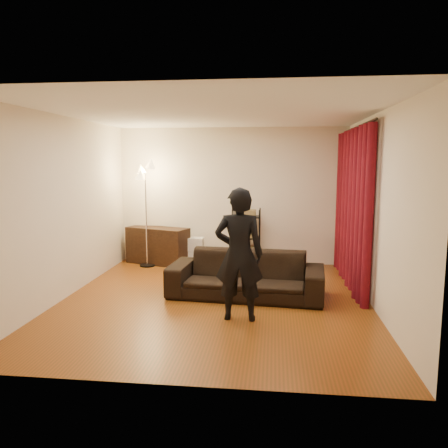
# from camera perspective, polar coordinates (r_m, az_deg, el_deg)

# --- Properties ---
(floor) EXTENTS (5.00, 5.00, 0.00)m
(floor) POSITION_cam_1_polar(r_m,az_deg,el_deg) (6.55, -1.19, -9.93)
(floor) COLOR brown
(floor) RESTS_ON ground
(ceiling) EXTENTS (5.00, 5.00, 0.00)m
(ceiling) POSITION_cam_1_polar(r_m,az_deg,el_deg) (6.26, -1.26, 14.27)
(ceiling) COLOR white
(ceiling) RESTS_ON ground
(wall_back) EXTENTS (5.00, 0.00, 5.00)m
(wall_back) POSITION_cam_1_polar(r_m,az_deg,el_deg) (8.74, 1.00, 3.66)
(wall_back) COLOR beige
(wall_back) RESTS_ON ground
(wall_front) EXTENTS (5.00, 0.00, 5.00)m
(wall_front) POSITION_cam_1_polar(r_m,az_deg,el_deg) (3.83, -6.30, -2.16)
(wall_front) COLOR beige
(wall_front) RESTS_ON ground
(wall_left) EXTENTS (0.00, 5.00, 5.00)m
(wall_left) POSITION_cam_1_polar(r_m,az_deg,el_deg) (6.94, -19.99, 2.01)
(wall_left) COLOR beige
(wall_left) RESTS_ON ground
(wall_right) EXTENTS (0.00, 5.00, 5.00)m
(wall_right) POSITION_cam_1_polar(r_m,az_deg,el_deg) (6.36, 19.29, 1.54)
(wall_right) COLOR beige
(wall_right) RESTS_ON ground
(curtain_rod) EXTENTS (0.04, 2.65, 0.04)m
(curtain_rod) POSITION_cam_1_polar(r_m,az_deg,el_deg) (7.43, 17.05, 12.02)
(curtain_rod) COLOR black
(curtain_rod) RESTS_ON wall_right
(curtain) EXTENTS (0.22, 2.65, 2.55)m
(curtain) POSITION_cam_1_polar(r_m,az_deg,el_deg) (7.44, 16.48, 1.97)
(curtain) COLOR #610A15
(curtain) RESTS_ON ground
(sofa) EXTENTS (2.38, 1.11, 0.68)m
(sofa) POSITION_cam_1_polar(r_m,az_deg,el_deg) (6.65, 2.86, -6.63)
(sofa) COLOR black
(sofa) RESTS_ON ground
(person) EXTENTS (0.63, 0.42, 1.72)m
(person) POSITION_cam_1_polar(r_m,az_deg,el_deg) (5.59, 1.97, -3.99)
(person) COLOR black
(person) RESTS_ON ground
(media_cabinet) EXTENTS (1.33, 0.85, 0.73)m
(media_cabinet) POSITION_cam_1_polar(r_m,az_deg,el_deg) (8.86, -8.63, -2.80)
(media_cabinet) COLOR black
(media_cabinet) RESTS_ON ground
(storage_boxes) EXTENTS (0.33, 0.26, 0.54)m
(storage_boxes) POSITION_cam_1_polar(r_m,az_deg,el_deg) (8.75, -3.73, -3.50)
(storage_boxes) COLOR beige
(storage_boxes) RESTS_ON ground
(wire_shelf) EXTENTS (0.54, 0.39, 1.13)m
(wire_shelf) POSITION_cam_1_polar(r_m,az_deg,el_deg) (8.51, 2.93, -1.78)
(wire_shelf) COLOR black
(wire_shelf) RESTS_ON ground
(floor_lamp) EXTENTS (0.45, 0.45, 2.00)m
(floor_lamp) POSITION_cam_1_polar(r_m,az_deg,el_deg) (8.57, -10.14, 1.10)
(floor_lamp) COLOR silver
(floor_lamp) RESTS_ON ground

